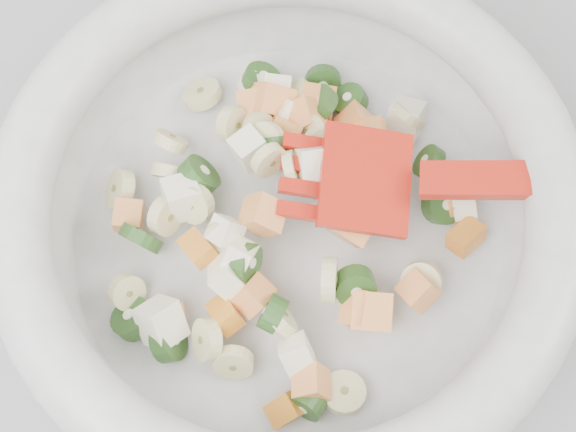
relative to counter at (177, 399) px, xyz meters
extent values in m
cube|color=gray|center=(0.00, 0.00, 0.00)|extent=(2.00, 0.60, 0.90)
cylinder|color=silver|center=(0.14, 0.01, 0.46)|extent=(0.29, 0.29, 0.02)
torus|color=silver|center=(0.14, 0.01, 0.53)|extent=(0.35, 0.35, 0.04)
cylinder|color=beige|center=(0.07, -0.05, 0.49)|extent=(0.02, 0.04, 0.03)
cylinder|color=beige|center=(0.21, -0.04, 0.48)|extent=(0.03, 0.03, 0.03)
cylinder|color=beige|center=(0.09, 0.01, 0.50)|extent=(0.03, 0.02, 0.03)
cylinder|color=beige|center=(0.07, 0.06, 0.48)|extent=(0.03, 0.02, 0.03)
cylinder|color=beige|center=(0.11, 0.09, 0.49)|extent=(0.02, 0.03, 0.03)
cylinder|color=beige|center=(0.16, 0.07, 0.49)|extent=(0.02, 0.03, 0.03)
cylinder|color=beige|center=(0.16, 0.11, 0.48)|extent=(0.03, 0.03, 0.03)
cylinder|color=beige|center=(0.12, -0.05, 0.49)|extent=(0.02, 0.03, 0.03)
cylinder|color=beige|center=(0.13, 0.06, 0.50)|extent=(0.03, 0.04, 0.03)
cylinder|color=beige|center=(0.06, 0.03, 0.49)|extent=(0.03, 0.03, 0.03)
cylinder|color=beige|center=(0.13, 0.08, 0.49)|extent=(0.03, 0.02, 0.03)
cylinder|color=beige|center=(0.03, 0.06, 0.48)|extent=(0.02, 0.03, 0.03)
cylinder|color=beige|center=(0.07, 0.08, 0.49)|extent=(0.03, 0.03, 0.02)
cylinder|color=beige|center=(0.15, -0.09, 0.48)|extent=(0.03, 0.03, 0.01)
cylinder|color=beige|center=(0.08, 0.04, 0.49)|extent=(0.03, 0.03, 0.03)
cylinder|color=beige|center=(0.15, -0.03, 0.50)|extent=(0.02, 0.04, 0.04)
cylinder|color=beige|center=(0.09, -0.07, 0.48)|extent=(0.04, 0.02, 0.03)
cylinder|color=beige|center=(0.17, 0.06, 0.49)|extent=(0.03, 0.02, 0.03)
cylinder|color=beige|center=(0.03, -0.01, 0.48)|extent=(0.03, 0.03, 0.03)
cylinder|color=beige|center=(0.10, 0.12, 0.47)|extent=(0.04, 0.04, 0.02)
cylinder|color=beige|center=(0.14, 0.04, 0.51)|extent=(0.01, 0.02, 0.03)
cylinder|color=beige|center=(0.13, 0.05, 0.51)|extent=(0.03, 0.02, 0.03)
cylinder|color=beige|center=(0.23, 0.08, 0.48)|extent=(0.03, 0.03, 0.03)
cube|color=#E98649|center=(0.04, 0.04, 0.48)|extent=(0.02, 0.02, 0.02)
cube|color=#E98649|center=(0.14, 0.10, 0.49)|extent=(0.04, 0.03, 0.04)
cube|color=#E98649|center=(0.14, 0.07, 0.49)|extent=(0.03, 0.03, 0.03)
cube|color=#E98649|center=(0.19, 0.08, 0.48)|extent=(0.03, 0.03, 0.03)
cube|color=#E98649|center=(0.25, 0.01, 0.47)|extent=(0.02, 0.02, 0.02)
cube|color=#E98649|center=(0.17, -0.05, 0.49)|extent=(0.03, 0.03, 0.03)
cube|color=#E98649|center=(0.16, 0.08, 0.49)|extent=(0.03, 0.02, 0.03)
cube|color=#E98649|center=(0.13, -0.09, 0.48)|extent=(0.03, 0.02, 0.03)
cube|color=#E98649|center=(0.20, -0.04, 0.49)|extent=(0.03, 0.03, 0.03)
cube|color=#E98649|center=(0.17, 0.00, 0.50)|extent=(0.03, 0.04, 0.03)
cube|color=#E98649|center=(0.17, -0.05, 0.49)|extent=(0.03, 0.03, 0.03)
cube|color=#E98649|center=(0.12, 0.01, 0.51)|extent=(0.03, 0.03, 0.03)
cube|color=#E98649|center=(0.17, 0.10, 0.48)|extent=(0.03, 0.03, 0.03)
cube|color=#E98649|center=(0.13, 0.10, 0.48)|extent=(0.03, 0.03, 0.03)
cube|color=#E98649|center=(0.11, -0.03, 0.49)|extent=(0.03, 0.03, 0.03)
cube|color=#E98649|center=(0.05, -0.03, 0.48)|extent=(0.02, 0.03, 0.03)
cube|color=#E98649|center=(0.20, 0.06, 0.49)|extent=(0.03, 0.03, 0.03)
cylinder|color=#3A842C|center=(0.17, -0.04, 0.49)|extent=(0.03, 0.02, 0.03)
cylinder|color=#3A842C|center=(0.19, 0.10, 0.48)|extent=(0.03, 0.03, 0.02)
cylinder|color=#3A842C|center=(0.24, 0.01, 0.48)|extent=(0.04, 0.04, 0.02)
cylinder|color=#3A842C|center=(0.05, -0.04, 0.48)|extent=(0.02, 0.03, 0.03)
cylinder|color=#3A842C|center=(0.17, 0.09, 0.49)|extent=(0.03, 0.03, 0.03)
cylinder|color=#3A842C|center=(0.14, 0.12, 0.48)|extent=(0.04, 0.04, 0.02)
cylinder|color=#3A842C|center=(0.12, -0.04, 0.49)|extent=(0.03, 0.03, 0.03)
cylinder|color=#3A842C|center=(0.18, 0.11, 0.48)|extent=(0.03, 0.03, 0.03)
cylinder|color=#3A842C|center=(0.08, 0.05, 0.49)|extent=(0.03, 0.03, 0.03)
cylinder|color=#3A842C|center=(0.03, -0.03, 0.47)|extent=(0.03, 0.03, 0.03)
cylinder|color=#3A842C|center=(0.14, 0.06, 0.50)|extent=(0.03, 0.03, 0.03)
cylinder|color=#3A842C|center=(0.04, 0.02, 0.49)|extent=(0.03, 0.03, 0.04)
cylinder|color=#3A842C|center=(0.10, -0.01, 0.50)|extent=(0.03, 0.03, 0.04)
cylinder|color=#3A842C|center=(0.23, 0.04, 0.48)|extent=(0.03, 0.03, 0.03)
cylinder|color=#3A842C|center=(0.13, -0.10, 0.48)|extent=(0.03, 0.03, 0.03)
cube|color=white|center=(0.13, -0.07, 0.49)|extent=(0.02, 0.03, 0.03)
cube|color=white|center=(0.12, 0.06, 0.50)|extent=(0.03, 0.03, 0.03)
cube|color=white|center=(0.07, 0.04, 0.49)|extent=(0.03, 0.03, 0.03)
cube|color=white|center=(0.05, -0.03, 0.48)|extent=(0.03, 0.04, 0.04)
cube|color=white|center=(0.23, 0.08, 0.47)|extent=(0.03, 0.04, 0.03)
cube|color=white|center=(0.15, 0.09, 0.48)|extent=(0.03, 0.03, 0.03)
cube|color=white|center=(0.13, 0.12, 0.47)|extent=(0.03, 0.03, 0.03)
cube|color=white|center=(0.25, 0.01, 0.48)|extent=(0.02, 0.02, 0.02)
cube|color=white|center=(0.16, 0.05, 0.50)|extent=(0.03, 0.04, 0.03)
cube|color=white|center=(0.10, -0.01, 0.50)|extent=(0.03, 0.03, 0.02)
cube|color=white|center=(0.10, 0.01, 0.50)|extent=(0.03, 0.02, 0.03)
cube|color=white|center=(0.09, -0.02, 0.49)|extent=(0.03, 0.03, 0.03)
cube|color=white|center=(0.14, 0.11, 0.49)|extent=(0.03, 0.03, 0.03)
cube|color=white|center=(0.18, 0.04, 0.49)|extent=(0.02, 0.02, 0.02)
cube|color=white|center=(0.16, 0.04, 0.51)|extent=(0.02, 0.03, 0.03)
cube|color=gold|center=(0.09, -0.04, 0.49)|extent=(0.02, 0.03, 0.03)
cube|color=gold|center=(0.11, -0.10, 0.47)|extent=(0.03, 0.02, 0.02)
cube|color=gold|center=(0.25, -0.01, 0.48)|extent=(0.03, 0.03, 0.02)
cube|color=gold|center=(0.08, 0.00, 0.49)|extent=(0.03, 0.03, 0.02)
cube|color=#B71D10|center=(0.18, 0.02, 0.51)|extent=(0.07, 0.08, 0.02)
cube|color=#B71D10|center=(0.15, 0.05, 0.51)|extent=(0.03, 0.02, 0.01)
cube|color=#B71D10|center=(0.15, 0.04, 0.51)|extent=(0.03, 0.02, 0.01)
cube|color=#B71D10|center=(0.15, 0.03, 0.51)|extent=(0.03, 0.02, 0.01)
cube|color=#B71D10|center=(0.14, 0.01, 0.51)|extent=(0.03, 0.02, 0.01)
camera|label=1|loc=(0.10, -0.16, 0.96)|focal=50.00mm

